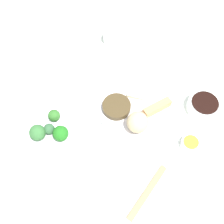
% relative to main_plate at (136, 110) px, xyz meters
% --- Properties ---
extents(tabletop, '(2.20, 2.20, 0.02)m').
position_rel_main_plate_xyz_m(tabletop, '(-0.00, -0.00, -0.02)').
color(tabletop, white).
rests_on(tabletop, ground).
extents(main_plate, '(0.27, 0.27, 0.02)m').
position_rel_main_plate_xyz_m(main_plate, '(0.00, 0.00, 0.00)').
color(main_plate, white).
rests_on(main_plate, tabletop).
extents(rice_scoop, '(0.07, 0.07, 0.07)m').
position_rel_main_plate_xyz_m(rice_scoop, '(-0.03, 0.07, 0.04)').
color(rice_scoop, tan).
rests_on(rice_scoop, main_plate).
extents(spring_roll, '(0.09, 0.10, 0.03)m').
position_rel_main_plate_xyz_m(spring_roll, '(-0.07, -0.03, 0.02)').
color(spring_roll, tan).
rests_on(spring_roll, main_plate).
extents(crab_rangoon_wonton, '(0.07, 0.07, 0.01)m').
position_rel_main_plate_xyz_m(crab_rangoon_wonton, '(0.03, -0.07, 0.02)').
color(crab_rangoon_wonton, beige).
rests_on(crab_rangoon_wonton, main_plate).
extents(stir_fry_heap, '(0.10, 0.10, 0.02)m').
position_rel_main_plate_xyz_m(stir_fry_heap, '(0.07, 0.03, 0.02)').
color(stir_fry_heap, '#42351D').
rests_on(stir_fry_heap, main_plate).
extents(broccoli_plate, '(0.22, 0.22, 0.01)m').
position_rel_main_plate_xyz_m(broccoli_plate, '(0.24, 0.19, -0.00)').
color(broccoli_plate, white).
rests_on(broccoli_plate, tabletop).
extents(broccoli_floret_0, '(0.05, 0.05, 0.05)m').
position_rel_main_plate_xyz_m(broccoli_floret_0, '(0.20, 0.20, 0.03)').
color(broccoli_floret_0, '#1F6E1C').
rests_on(broccoli_floret_0, broccoli_plate).
extents(broccoli_floret_1, '(0.05, 0.05, 0.05)m').
position_rel_main_plate_xyz_m(broccoli_floret_1, '(0.27, 0.22, 0.03)').
color(broccoli_floret_1, '#346A34').
rests_on(broccoli_floret_1, broccoli_plate).
extents(broccoli_floret_2, '(0.04, 0.04, 0.04)m').
position_rel_main_plate_xyz_m(broccoli_floret_2, '(0.24, 0.19, 0.02)').
color(broccoli_floret_2, '#315B37').
rests_on(broccoli_floret_2, broccoli_plate).
extents(broccoli_floret_3, '(0.04, 0.04, 0.04)m').
position_rel_main_plate_xyz_m(broccoli_floret_3, '(0.25, 0.14, 0.03)').
color(broccoli_floret_3, '#306A27').
rests_on(broccoli_floret_3, broccoli_plate).
extents(soy_sauce_bowl, '(0.12, 0.12, 0.04)m').
position_rel_main_plate_xyz_m(soy_sauce_bowl, '(-0.22, -0.10, 0.01)').
color(soy_sauce_bowl, white).
rests_on(soy_sauce_bowl, tabletop).
extents(soy_sauce_bowl_liquid, '(0.09, 0.09, 0.00)m').
position_rel_main_plate_xyz_m(soy_sauce_bowl_liquid, '(-0.22, -0.10, 0.03)').
color(soy_sauce_bowl_liquid, black).
rests_on(soy_sauce_bowl_liquid, soy_sauce_bowl).
extents(sauce_ramekin_hot_mustard, '(0.06, 0.06, 0.03)m').
position_rel_main_plate_xyz_m(sauce_ramekin_hot_mustard, '(-0.21, 0.06, 0.01)').
color(sauce_ramekin_hot_mustard, white).
rests_on(sauce_ramekin_hot_mustard, tabletop).
extents(sauce_ramekin_hot_mustard_liquid, '(0.05, 0.05, 0.00)m').
position_rel_main_plate_xyz_m(sauce_ramekin_hot_mustard_liquid, '(-0.21, 0.06, 0.02)').
color(sauce_ramekin_hot_mustard_liquid, gold).
rests_on(sauce_ramekin_hot_mustard_liquid, sauce_ramekin_hot_mustard).
extents(teacup, '(0.07, 0.07, 0.05)m').
position_rel_main_plate_xyz_m(teacup, '(0.21, -0.28, 0.02)').
color(teacup, white).
rests_on(teacup, tabletop).
extents(chopsticks_pair, '(0.07, 0.20, 0.01)m').
position_rel_main_plate_xyz_m(chopsticks_pair, '(-0.13, 0.26, -0.00)').
color(chopsticks_pair, '#AC7B53').
rests_on(chopsticks_pair, tabletop).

